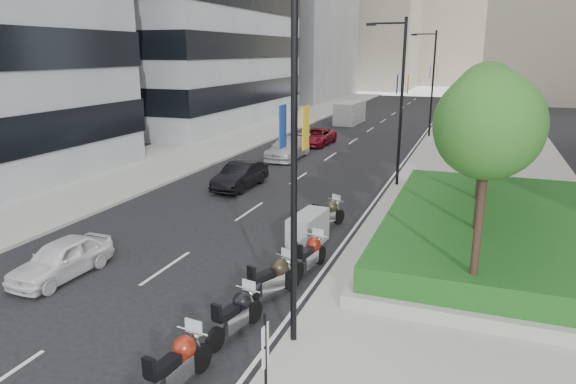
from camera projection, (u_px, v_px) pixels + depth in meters
The scene contains 28 objects.
ground at pixel (130, 332), 13.74m from camera, with size 160.00×160.00×0.00m, color black.
sidewalk_right at pixel (486, 153), 37.82m from camera, with size 10.00×100.00×0.15m, color #9E9B93.
sidewalk_left at pixel (230, 137), 44.87m from camera, with size 8.00×100.00×0.15m, color #9E9B93.
lane_edge at pixel (413, 149), 39.62m from camera, with size 0.12×100.00×0.01m, color silver.
lane_centre at pixel (347, 145), 41.37m from camera, with size 0.12×100.00×0.01m, color silver.
building_grey_far at pixel (273, 1), 81.13m from camera, with size 22.00×26.00×30.00m, color gray.
building_cream_left at pixel (354, 3), 105.71m from camera, with size 26.00×24.00×34.00m, color #B7AD93.
planter at pixel (516, 242), 19.33m from camera, with size 10.00×14.00×0.40m, color #A2A197.
hedge at pixel (518, 227), 19.17m from camera, with size 9.40×13.40×0.80m, color #144718.
tree_0 at pixel (489, 127), 13.07m from camera, with size 2.80×2.80×6.30m.
tree_1 at pixel (488, 110), 16.69m from camera, with size 2.80×2.80×6.30m.
tree_2 at pixel (487, 100), 20.30m from camera, with size 2.80×2.80×6.30m.
tree_3 at pixel (487, 93), 23.92m from camera, with size 2.80×2.80×6.30m.
lamp_post_0 at pixel (288, 150), 11.91m from camera, with size 2.34×0.45×9.00m.
lamp_post_1 at pixel (399, 95), 27.29m from camera, with size 2.34×0.45×9.00m.
lamp_post_2 at pixel (431, 79), 43.56m from camera, with size 2.34×0.45×9.00m.
parking_sign at pixel (266, 362), 9.94m from camera, with size 0.06×0.32×2.50m.
motorcycle_1 at pixel (177, 366), 11.17m from camera, with size 0.83×2.48×1.24m.
motorcycle_2 at pixel (236, 314), 13.44m from camera, with size 0.79×2.29×1.15m.
motorcycle_3 at pixel (273, 279), 15.45m from camera, with size 1.19×2.28×1.22m.
motorcycle_4 at pixel (310, 255), 17.38m from camera, with size 0.78×2.32×1.16m.
motorcycle_5 at pixel (308, 230), 19.62m from camera, with size 1.10×2.33×1.33m.
motorcycle_6 at pixel (328, 215), 21.66m from camera, with size 1.09×2.23×1.17m.
car_a at pixel (61, 259), 17.00m from camera, with size 1.51×3.75×1.28m, color white.
car_b at pixel (240, 176), 28.12m from camera, with size 1.50×4.29×1.41m, color black.
car_c at pixel (288, 148), 36.00m from camera, with size 2.09×5.15×1.49m, color #B7B8BA.
car_d at pixel (316, 137), 41.26m from camera, with size 2.20×4.77×1.32m, color maroon.
delivery_van at pixel (349, 114), 53.39m from camera, with size 2.27×5.39×2.22m.
Camera 1 is at (8.24, -10.01, 7.26)m, focal length 32.00 mm.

